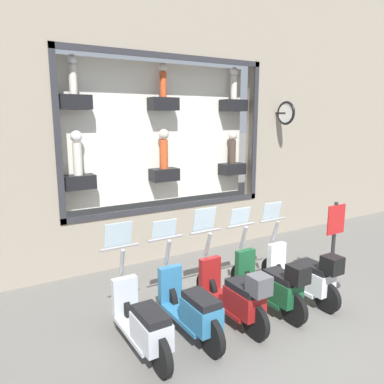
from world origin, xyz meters
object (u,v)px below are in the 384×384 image
(scooter_teal_3, at_px, (191,308))
(scooter_silver_4, at_px, (142,323))
(scooter_green_1, at_px, (272,284))
(scooter_red_2, at_px, (235,294))
(shop_sign_post, at_px, (334,241))
(scooter_white_0, at_px, (305,274))

(scooter_teal_3, distance_m, scooter_silver_4, 0.76)
(scooter_green_1, bearing_deg, scooter_red_2, 89.67)
(scooter_red_2, distance_m, shop_sign_post, 2.46)
(scooter_silver_4, bearing_deg, scooter_white_0, -91.23)
(scooter_green_1, height_order, scooter_teal_3, scooter_green_1)
(scooter_silver_4, relative_size, shop_sign_post, 1.11)
(scooter_teal_3, bearing_deg, scooter_white_0, -91.63)
(scooter_teal_3, bearing_deg, shop_sign_post, -88.49)
(scooter_green_1, distance_m, shop_sign_post, 1.72)
(scooter_green_1, relative_size, scooter_teal_3, 1.00)
(scooter_white_0, bearing_deg, shop_sign_post, -80.73)
(shop_sign_post, bearing_deg, scooter_white_0, 99.27)
(scooter_red_2, bearing_deg, scooter_teal_3, 85.69)
(shop_sign_post, bearing_deg, scooter_red_2, 93.33)
(shop_sign_post, bearing_deg, scooter_teal_3, 91.51)
(shop_sign_post, bearing_deg, scooter_silver_4, 91.21)
(scooter_white_0, relative_size, scooter_silver_4, 1.00)
(scooter_red_2, height_order, scooter_teal_3, scooter_red_2)
(scooter_white_0, relative_size, scooter_green_1, 1.00)
(scooter_white_0, relative_size, shop_sign_post, 1.11)
(scooter_teal_3, height_order, scooter_silver_4, scooter_silver_4)
(scooter_green_1, relative_size, scooter_silver_4, 1.00)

